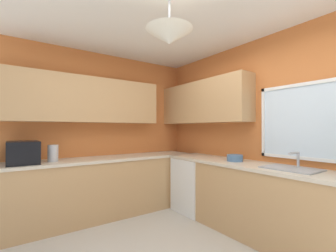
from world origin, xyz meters
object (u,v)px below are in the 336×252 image
Objects in this scene: microwave at (23,152)px; sink_assembly at (291,168)px; dishwasher at (196,185)px; bowl at (235,158)px; kettle at (53,153)px.

sink_assembly is at bearing 47.83° from microwave.
sink_assembly is at bearing 1.38° from dishwasher.
dishwasher is 3.99× the size of bowl.
microwave is 3.27m from sink_assembly.
bowl is at bearing 55.77° from kettle.
microwave is 2.23× the size of bowl.
bowl is at bearing 59.42° from microwave.
sink_assembly is (2.17, 2.07, -0.10)m from kettle.
kettle reaches higher than dishwasher.
kettle is 0.41× the size of sink_assembly.
kettle reaches higher than sink_assembly.
microwave is 2.81m from bowl.
bowl is (1.41, 2.07, -0.07)m from kettle.
microwave reaches higher than kettle.
dishwasher is at bearing -177.76° from bowl.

